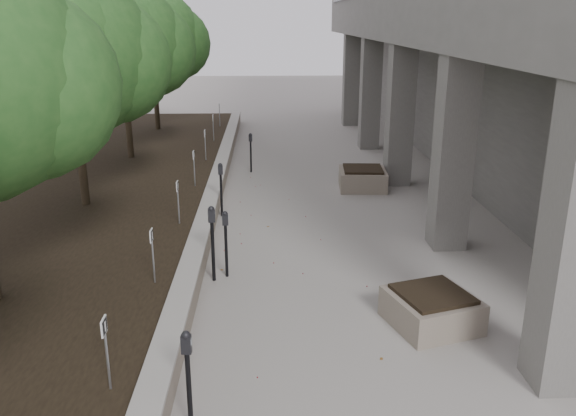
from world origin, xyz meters
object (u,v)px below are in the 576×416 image
object	(u,v)px
crabapple_tree_4	(124,71)
parking_meter_5	(251,153)
crabapple_tree_3	(73,90)
parking_meter_4	(221,190)
parking_meter_1	(189,383)
planter_front	(432,309)
parking_meter_3	(213,244)
crabapple_tree_5	(153,60)
parking_meter_2	(226,244)
planter_back	(363,178)

from	to	relation	value
crabapple_tree_4	parking_meter_5	bearing A→B (deg)	-7.78
crabapple_tree_3	parking_meter_5	bearing A→B (deg)	49.12
parking_meter_4	parking_meter_5	size ratio (longest dim) A/B	1.08
crabapple_tree_3	parking_meter_1	bearing A→B (deg)	-66.21
parking_meter_4	planter_front	size ratio (longest dim) A/B	1.10
crabapple_tree_4	parking_meter_3	size ratio (longest dim) A/B	3.72
crabapple_tree_5	parking_meter_2	distance (m)	14.11
parking_meter_3	planter_front	bearing A→B (deg)	-37.78
planter_front	crabapple_tree_4	bearing A→B (deg)	123.80
crabapple_tree_3	crabapple_tree_5	size ratio (longest dim) A/B	1.00
crabapple_tree_4	parking_meter_1	xyz separation A→B (m)	(3.44, -12.81, -2.45)
parking_meter_2	parking_meter_4	world-z (taller)	parking_meter_4
planter_back	crabapple_tree_4	bearing A→B (deg)	160.48
parking_meter_2	planter_front	xyz separation A→B (m)	(3.37, -1.97, -0.37)
crabapple_tree_3	parking_meter_4	bearing A→B (deg)	2.39
parking_meter_4	crabapple_tree_5	bearing A→B (deg)	102.48
parking_meter_4	planter_front	world-z (taller)	parking_meter_4
planter_back	crabapple_tree_5	bearing A→B (deg)	133.39
parking_meter_1	parking_meter_3	distance (m)	4.22
parking_meter_1	planter_back	bearing A→B (deg)	74.44
parking_meter_1	parking_meter_4	distance (m)	7.95
parking_meter_4	parking_meter_2	bearing A→B (deg)	-90.23
parking_meter_2	parking_meter_5	xyz separation A→B (m)	(0.28, 7.90, -0.03)
crabapple_tree_5	parking_meter_4	size ratio (longest dim) A/B	4.02
parking_meter_5	planter_front	xyz separation A→B (m)	(3.09, -9.87, -0.34)
crabapple_tree_5	parking_meter_3	world-z (taller)	crabapple_tree_5
crabapple_tree_4	planter_front	xyz separation A→B (m)	(6.96, -10.40, -2.83)
crabapple_tree_4	parking_meter_1	size ratio (longest dim) A/B	4.04
parking_meter_2	parking_meter_3	xyz separation A→B (m)	(-0.23, -0.17, 0.08)
parking_meter_5	planter_back	world-z (taller)	parking_meter_5
crabapple_tree_5	planter_front	distance (m)	17.13
parking_meter_1	parking_meter_5	xyz separation A→B (m)	(0.43, 12.29, -0.05)
parking_meter_1	parking_meter_3	size ratio (longest dim) A/B	0.92
parking_meter_2	planter_back	world-z (taller)	parking_meter_2
parking_meter_5	planter_back	xyz separation A→B (m)	(3.24, -1.99, -0.32)
crabapple_tree_4	planter_front	distance (m)	12.83
parking_meter_4	crabapple_tree_3	bearing A→B (deg)	176.63
parking_meter_5	crabapple_tree_3	bearing A→B (deg)	-123.39
crabapple_tree_5	parking_meter_4	distance (m)	10.67
parking_meter_5	crabapple_tree_5	bearing A→B (deg)	132.48
parking_meter_3	crabapple_tree_4	bearing A→B (deg)	100.20
planter_front	planter_back	bearing A→B (deg)	88.92
parking_meter_1	planter_front	distance (m)	4.28
crabapple_tree_5	parking_meter_5	distance (m)	7.19
crabapple_tree_3	parking_meter_2	world-z (taller)	crabapple_tree_3
parking_meter_1	parking_meter_2	bearing A→B (deg)	92.08
crabapple_tree_4	planter_front	size ratio (longest dim) A/B	4.41
parking_meter_1	planter_back	size ratio (longest dim) A/B	1.03
crabapple_tree_3	crabapple_tree_4	size ratio (longest dim) A/B	1.00
crabapple_tree_5	parking_meter_2	size ratio (longest dim) A/B	4.16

